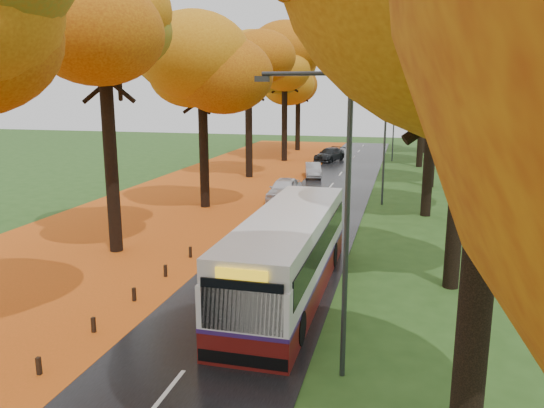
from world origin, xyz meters
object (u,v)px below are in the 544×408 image
at_px(car_white, 284,189).
at_px(car_silver, 313,170).
at_px(bus, 288,252).
at_px(car_dark, 330,154).
at_px(streetlamp_far, 392,116).
at_px(streetlamp_near, 337,204).
at_px(streetlamp_mid, 381,133).

height_order(car_white, car_silver, car_white).
xyz_separation_m(bus, car_white, (-3.89, 16.36, -0.82)).
bearing_deg(car_silver, car_dark, 77.85).
bearing_deg(car_silver, bus, -94.81).
height_order(streetlamp_far, car_white, streetlamp_far).
distance_m(streetlamp_near, streetlamp_mid, 22.00).
bearing_deg(car_white, bus, -75.94).
height_order(streetlamp_far, bus, streetlamp_far).
relative_size(car_silver, car_dark, 0.80).
xyz_separation_m(streetlamp_far, car_white, (-6.30, -22.38, -3.91)).
height_order(streetlamp_near, streetlamp_mid, same).
relative_size(streetlamp_near, bus, 0.69).
bearing_deg(car_silver, streetlamp_near, -91.85).
xyz_separation_m(car_silver, car_dark, (-0.10, 10.68, 0.07)).
distance_m(streetlamp_mid, streetlamp_far, 22.00).
bearing_deg(car_dark, car_white, -72.47).
bearing_deg(streetlamp_far, bus, -93.55).
height_order(streetlamp_mid, car_dark, streetlamp_mid).
xyz_separation_m(streetlamp_near, streetlamp_mid, (0.00, 22.00, 0.00)).
distance_m(bus, car_white, 16.84).
relative_size(car_white, car_silver, 1.21).
relative_size(bus, car_silver, 3.12).
bearing_deg(streetlamp_mid, streetlamp_near, -90.00).
relative_size(streetlamp_mid, streetlamp_far, 1.00).
distance_m(streetlamp_near, streetlamp_far, 44.00).
xyz_separation_m(streetlamp_near, car_white, (-6.30, 21.62, -3.91)).
xyz_separation_m(car_white, car_dark, (0.14, 20.75, -0.09)).
xyz_separation_m(bus, car_silver, (-3.65, 26.44, -0.98)).
relative_size(streetlamp_mid, bus, 0.69).
distance_m(streetlamp_near, car_silver, 32.52).
xyz_separation_m(streetlamp_mid, car_silver, (-6.06, 9.69, -4.07)).
bearing_deg(bus, streetlamp_mid, 81.91).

